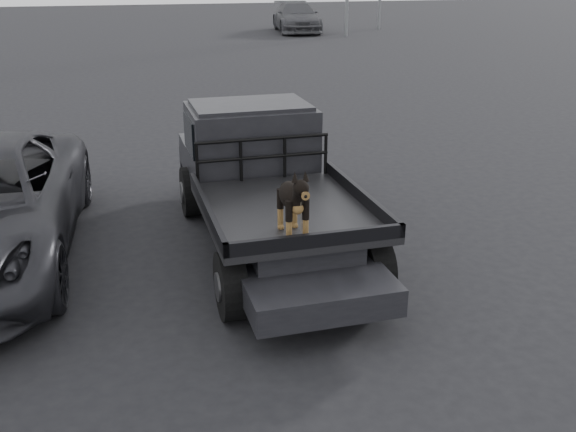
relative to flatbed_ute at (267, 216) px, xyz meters
name	(u,v)px	position (x,y,z in m)	size (l,w,h in m)	color
ground	(301,297)	(0.03, -1.48, -0.46)	(120.00, 120.00, 0.00)	black
flatbed_ute	(267,216)	(0.00, 0.00, 0.00)	(2.00, 5.40, 0.92)	black
ute_cab	(251,134)	(0.00, 0.95, 0.90)	(1.72, 1.30, 0.88)	black
headache_rack	(263,159)	(0.00, 0.20, 0.74)	(1.80, 0.08, 0.55)	black
dog	(293,202)	(-0.15, -1.73, 0.83)	(0.32, 0.60, 0.74)	black
distant_car_b	(296,17)	(8.85, 28.72, 0.35)	(2.28, 5.61, 1.63)	#45464A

